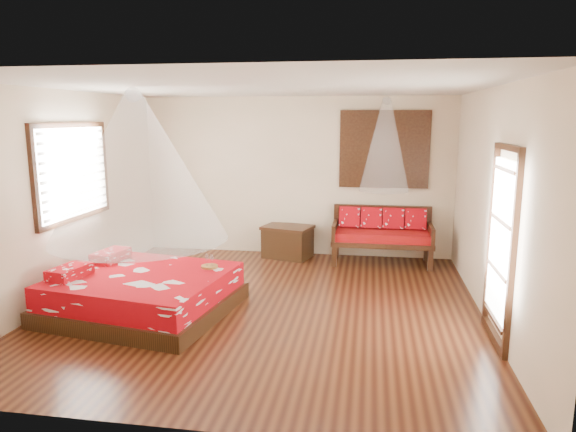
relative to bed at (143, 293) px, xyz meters
The scene contains 10 objects.
room 1.94m from the bed, 15.62° to the left, with size 5.54×5.54×2.84m.
bed is the anchor object (origin of this frame).
daybed 4.13m from the bed, 42.67° to the left, with size 1.67×0.74×0.94m.
storage_chest 3.19m from the bed, 63.98° to the left, with size 0.95×0.79×0.56m.
shutter_panel 4.66m from the bed, 45.96° to the left, with size 1.52×0.06×1.32m.
window_left 1.99m from the bed, 152.85° to the left, with size 0.10×1.74×1.34m.
glazed_door 4.30m from the bed, ahead, with size 0.08×1.02×2.16m.
wine_tray 0.91m from the bed, 27.54° to the left, with size 0.22×0.22×0.18m.
mosquito_net_main 1.60m from the bed, ahead, with size 2.16×2.16×1.80m, color white.
mosquito_net_daybed 4.40m from the bed, 41.36° to the left, with size 0.81×0.81×1.50m, color white.
Camera 1 is at (1.31, -6.25, 2.43)m, focal length 32.00 mm.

